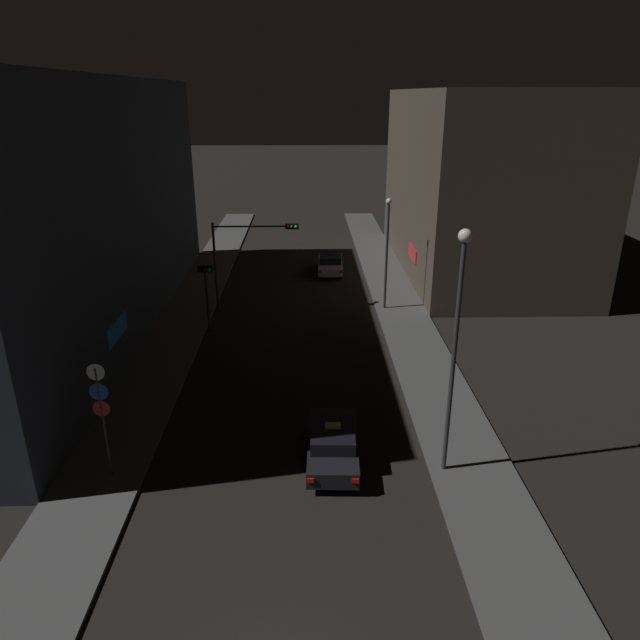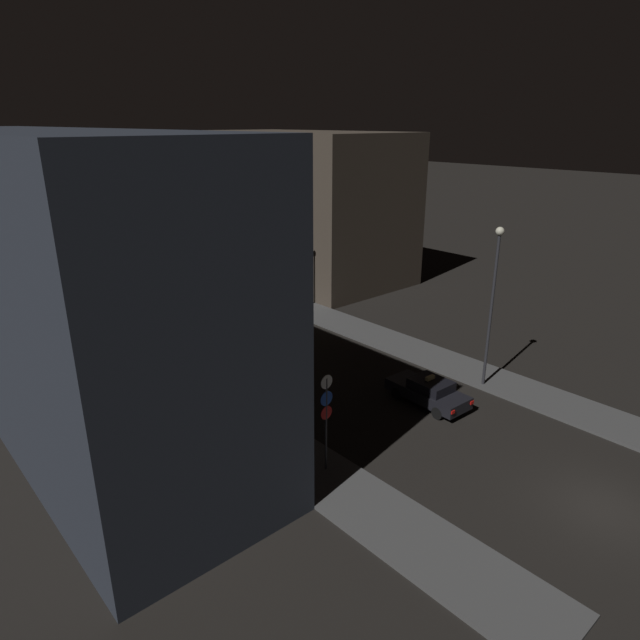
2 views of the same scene
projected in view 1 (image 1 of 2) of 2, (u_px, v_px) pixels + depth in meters
sidewalk_left at (194, 302)px, 37.58m from camera, size 3.10×58.34×0.13m
sidewalk_right at (397, 300)px, 37.88m from camera, size 3.10×58.34×0.13m
building_facade_left at (70, 212)px, 31.10m from camera, size 7.72×31.34×13.56m
building_facade_right at (480, 183)px, 42.85m from camera, size 11.12×21.60×13.03m
taxi at (333, 443)px, 21.20m from camera, size 1.98×4.52×1.62m
far_car at (330, 264)px, 43.62m from camera, size 1.94×4.51×1.42m
traffic_light_overhead at (247, 247)px, 34.89m from camera, size 5.22×0.42×5.57m
traffic_light_left_kerb at (206, 285)px, 32.00m from camera, size 0.80×0.42×3.99m
sign_pole_left at (102, 409)px, 19.50m from camera, size 0.63×0.10×4.35m
street_lamp_near_block at (456, 329)px, 18.81m from camera, size 0.44×0.44×8.76m
street_lamp_far_block at (387, 246)px, 34.92m from camera, size 0.36×0.36×6.87m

